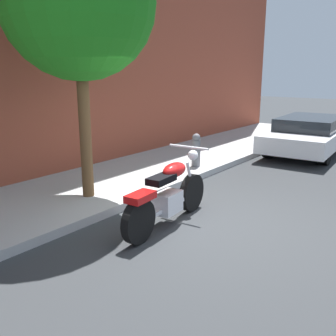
{
  "coord_description": "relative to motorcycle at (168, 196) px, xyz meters",
  "views": [
    {
      "loc": [
        -4.72,
        -2.82,
        2.27
      ],
      "look_at": [
        -0.48,
        0.43,
        0.9
      ],
      "focal_mm": 40.13,
      "sensor_mm": 36.0,
      "label": 1
    }
  ],
  "objects": [
    {
      "name": "ground_plane",
      "position": [
        0.48,
        -0.43,
        -0.46
      ],
      "size": [
        60.0,
        60.0,
        0.0
      ],
      "primitive_type": "plane",
      "color": "#303335"
    },
    {
      "name": "parked_car_white",
      "position": [
        6.81,
        0.02,
        0.1
      ],
      "size": [
        4.59,
        2.0,
        1.03
      ],
      "color": "black",
      "rests_on": "ground"
    },
    {
      "name": "street_tree",
      "position": [
        -0.07,
        1.72,
        2.88
      ],
      "size": [
        2.48,
        2.48,
        4.59
      ],
      "color": "brown",
      "rests_on": "ground"
    },
    {
      "name": "fire_hydrant",
      "position": [
        2.89,
        1.4,
        -0.0
      ],
      "size": [
        0.2,
        0.2,
        0.91
      ],
      "color": "slate",
      "rests_on": "ground"
    },
    {
      "name": "sidewalk",
      "position": [
        0.48,
        2.19,
        -0.39
      ],
      "size": [
        20.96,
        2.51,
        0.14
      ],
      "primitive_type": "cube",
      "color": "#A9A9A9",
      "rests_on": "ground"
    },
    {
      "name": "motorcycle",
      "position": [
        0.0,
        0.0,
        0.0
      ],
      "size": [
        2.11,
        0.7,
        1.13
      ],
      "color": "black",
      "rests_on": "ground"
    }
  ]
}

